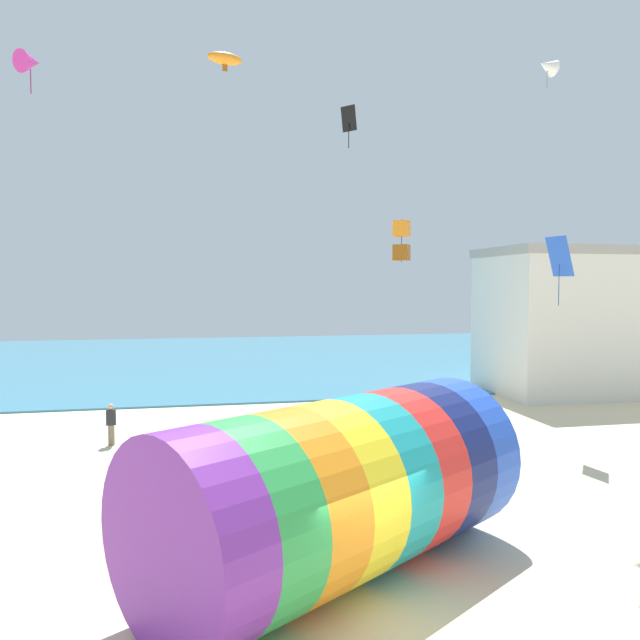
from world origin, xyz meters
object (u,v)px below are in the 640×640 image
(kite_white_delta, at_px, (547,66))
(kite_orange_box, at_px, (402,241))
(kite_handler, at_px, (460,481))
(bystander_near_water, at_px, (360,436))
(kite_black_diamond, at_px, (349,119))
(kite_blue_diamond, at_px, (559,257))
(bystander_mid_beach, at_px, (111,424))
(giant_inflatable_tube, at_px, (340,488))
(kite_magenta_delta, at_px, (30,62))
(kite_orange_parafoil, at_px, (225,59))

(kite_white_delta, relative_size, kite_orange_box, 0.57)
(kite_handler, distance_m, bystander_near_water, 5.21)
(kite_white_delta, xyz_separation_m, bystander_near_water, (-4.72, 3.38, -11.58))
(kite_black_diamond, bearing_deg, kite_handler, -82.35)
(kite_white_delta, height_order, kite_orange_box, kite_white_delta)
(kite_blue_diamond, distance_m, bystander_mid_beach, 18.27)
(giant_inflatable_tube, distance_m, kite_magenta_delta, 14.82)
(kite_handler, relative_size, bystander_mid_beach, 1.04)
(giant_inflatable_tube, bearing_deg, bystander_mid_beach, 116.51)
(kite_handler, height_order, kite_magenta_delta, kite_magenta_delta)
(kite_orange_box, distance_m, bystander_near_water, 8.35)
(kite_magenta_delta, relative_size, kite_blue_diamond, 0.49)
(giant_inflatable_tube, relative_size, kite_blue_diamond, 3.50)
(kite_white_delta, relative_size, kite_blue_diamond, 0.37)
(giant_inflatable_tube, height_order, kite_white_delta, kite_white_delta)
(giant_inflatable_tube, distance_m, kite_orange_parafoil, 14.91)
(kite_magenta_delta, bearing_deg, kite_blue_diamond, 6.17)
(kite_black_diamond, bearing_deg, kite_blue_diamond, -12.15)
(bystander_near_water, xyz_separation_m, bystander_mid_beach, (-8.64, 4.22, -0.13))
(kite_orange_box, distance_m, kite_orange_parafoil, 9.56)
(giant_inflatable_tube, height_order, kite_orange_box, kite_orange_box)
(bystander_mid_beach, bearing_deg, kite_blue_diamond, -10.06)
(kite_handler, bearing_deg, kite_orange_box, 81.22)
(bystander_near_water, bearing_deg, bystander_mid_beach, 153.96)
(kite_orange_parafoil, height_order, bystander_near_water, kite_orange_parafoil)
(giant_inflatable_tube, xyz_separation_m, kite_handler, (4.00, 2.86, -1.02))
(kite_orange_box, distance_m, bystander_mid_beach, 13.42)
(kite_orange_parafoil, bearing_deg, kite_white_delta, -26.03)
(giant_inflatable_tube, distance_m, kite_orange_box, 14.14)
(kite_orange_parafoil, height_order, bystander_mid_beach, kite_orange_parafoil)
(kite_magenta_delta, distance_m, kite_orange_parafoil, 6.04)
(kite_magenta_delta, height_order, kite_orange_parafoil, kite_orange_parafoil)
(kite_orange_parafoil, bearing_deg, bystander_near_water, -13.79)
(kite_black_diamond, height_order, kite_orange_box, kite_black_diamond)
(kite_white_delta, bearing_deg, bystander_mid_beach, 150.36)
(kite_white_delta, relative_size, bystander_mid_beach, 0.61)
(giant_inflatable_tube, distance_m, bystander_near_water, 8.35)
(kite_black_diamond, distance_m, kite_orange_parafoil, 5.24)
(kite_black_diamond, distance_m, bystander_near_water, 11.81)
(giant_inflatable_tube, relative_size, bystander_near_water, 5.11)
(giant_inflatable_tube, xyz_separation_m, kite_orange_parafoil, (-1.81, 8.96, 11.77))
(kite_orange_box, height_order, kite_orange_parafoil, kite_orange_parafoil)
(kite_blue_diamond, bearing_deg, kite_black_diamond, 167.85)
(kite_white_delta, bearing_deg, kite_orange_parafoil, 153.97)
(giant_inflatable_tube, xyz_separation_m, kite_blue_diamond, (10.83, 9.11, 5.30))
(kite_orange_parafoil, xyz_separation_m, bystander_mid_beach, (-4.22, 3.14, -12.83))
(kite_orange_parafoil, bearing_deg, kite_handler, -46.41)
(kite_white_delta, relative_size, kite_magenta_delta, 0.76)
(kite_orange_parafoil, relative_size, bystander_near_water, 0.73)
(kite_white_delta, relative_size, bystander_near_water, 0.54)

